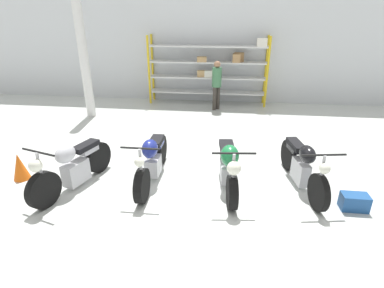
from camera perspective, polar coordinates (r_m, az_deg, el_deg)
ground_plane at (r=5.88m, az=-0.48°, el=-7.83°), size 30.00×30.00×0.00m
back_wall at (r=11.40m, az=3.82°, el=17.04°), size 30.00×0.08×3.60m
shelving_rack at (r=11.09m, az=3.72°, el=14.27°), size 4.27×0.63×2.41m
support_pillar at (r=10.03m, az=-19.87°, el=14.92°), size 0.28×0.28×3.60m
motorcycle_silver at (r=6.03m, az=-21.80°, el=-4.05°), size 0.88×1.99×1.03m
motorcycle_blue at (r=5.92m, az=-7.58°, el=-3.00°), size 0.67×2.17×1.02m
motorcycle_green at (r=5.66m, az=6.97°, el=-4.08°), size 0.71×1.99×1.02m
motorcycle_black at (r=6.00m, az=20.29°, el=-3.81°), size 0.72×2.10×1.01m
person_browsing at (r=10.38m, az=4.73°, el=11.76°), size 0.45×0.45×1.65m
toolbox at (r=5.83m, az=28.52°, el=-9.67°), size 0.44×0.26×0.28m
traffic_cone at (r=6.88m, az=-29.98°, el=-3.74°), size 0.32×0.32×0.55m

